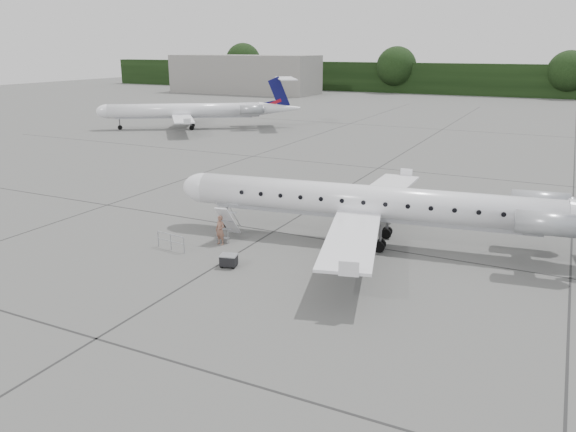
% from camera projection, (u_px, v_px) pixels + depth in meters
% --- Properties ---
extents(ground, '(320.00, 320.00, 0.00)m').
position_uv_depth(ground, '(326.00, 289.00, 29.14)').
color(ground, '#565654').
rests_on(ground, ground).
extents(treeline, '(260.00, 4.00, 8.00)m').
position_uv_depth(treeline, '(528.00, 81.00, 139.46)').
color(treeline, black).
rests_on(treeline, ground).
extents(terminal_building, '(40.00, 14.00, 10.00)m').
position_uv_depth(terminal_building, '(245.00, 74.00, 151.84)').
color(terminal_building, gray).
rests_on(terminal_building, ground).
extents(main_regional_jet, '(31.77, 24.84, 7.47)m').
position_uv_depth(main_regional_jet, '(369.00, 186.00, 35.00)').
color(main_regional_jet, white).
rests_on(main_regional_jet, ground).
extents(airstair, '(1.14, 2.21, 2.34)m').
position_uv_depth(airstair, '(228.00, 221.00, 36.43)').
color(airstair, white).
rests_on(airstair, ground).
extents(passenger, '(0.74, 0.54, 1.90)m').
position_uv_depth(passenger, '(220.00, 230.00, 35.40)').
color(passenger, '#845948').
rests_on(passenger, ground).
extents(safety_railing, '(2.19, 0.34, 1.00)m').
position_uv_depth(safety_railing, '(171.00, 242.00, 34.60)').
color(safety_railing, '#989CA1').
rests_on(safety_railing, ground).
extents(baggage_cart, '(1.07, 0.95, 0.79)m').
position_uv_depth(baggage_cart, '(229.00, 260.00, 31.93)').
color(baggage_cart, black).
rests_on(baggage_cart, ground).
extents(bg_regional_left, '(35.90, 33.42, 7.65)m').
position_uv_depth(bg_regional_left, '(184.00, 103.00, 85.13)').
color(bg_regional_left, white).
rests_on(bg_regional_left, ground).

